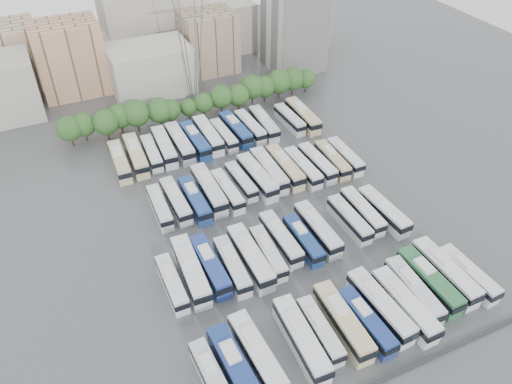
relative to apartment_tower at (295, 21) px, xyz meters
name	(u,v)px	position (x,y,z in m)	size (l,w,h in m)	color
ground	(277,226)	(-34.00, -58.00, -13.00)	(220.00, 220.00, 0.00)	#424447
parapet	(388,378)	(-34.00, -91.00, -12.75)	(56.00, 0.50, 0.50)	#2D2D30
tree_line	(195,102)	(-34.41, -15.87, -8.71)	(63.88, 7.39, 7.79)	black
city_buildings	(133,46)	(-41.46, 13.86, -5.13)	(102.00, 35.00, 20.00)	#9E998E
apartment_tower	(295,21)	(0.00, 0.00, 0.00)	(14.00, 14.00, 26.00)	silver
electricity_pylon	(189,28)	(-32.00, -8.00, 5.66)	(9.00, 6.91, 33.83)	slate
bus_r0_s0	(213,378)	(-55.41, -82.24, -11.28)	(2.92, 11.24, 3.50)	silver
bus_r0_s1	(236,370)	(-52.25, -82.57, -10.96)	(3.47, 13.36, 4.16)	navy
bus_r0_s2	(257,354)	(-48.78, -81.59, -10.99)	(3.47, 13.19, 4.10)	silver
bus_r0_s4	(301,339)	(-42.28, -81.97, -10.94)	(3.47, 13.50, 4.20)	white
bus_r0_s5	(320,330)	(-39.05, -81.63, -11.33)	(2.77, 10.93, 3.41)	silver
bus_r0_s6	(343,322)	(-35.50, -81.90, -10.98)	(3.23, 13.21, 4.12)	#C9BD8A
bus_r0_s7	(366,321)	(-32.32, -83.13, -11.22)	(2.89, 11.64, 3.63)	navy
bus_r0_s8	(380,306)	(-29.08, -81.85, -10.95)	(3.50, 13.41, 4.17)	silver
bus_r0_s9	(404,305)	(-25.68, -83.16, -10.97)	(3.09, 13.20, 4.13)	white
bus_r0_s10	(413,291)	(-22.66, -81.45, -11.11)	(3.29, 12.40, 3.85)	silver
bus_r0_s11	(429,281)	(-19.29, -80.94, -11.00)	(2.92, 12.98, 4.07)	#2B653A
bus_r0_s12	(445,272)	(-15.86, -80.60, -10.94)	(3.06, 13.43, 4.20)	white
bus_r0_s13	(468,274)	(-12.60, -82.28, -11.24)	(2.96, 11.53, 3.59)	silver
bus_r1_s0	(172,283)	(-55.42, -64.64, -11.32)	(2.40, 10.92, 3.42)	silver
bus_r1_s1	(191,270)	(-52.04, -63.68, -10.90)	(3.55, 13.74, 4.28)	silver
bus_r1_s2	(210,266)	(-48.87, -63.83, -11.09)	(2.89, 12.46, 3.90)	navy
bus_r1_s3	(232,266)	(-45.62, -65.22, -11.19)	(2.96, 11.81, 3.68)	silver
bus_r1_s4	(250,257)	(-42.28, -64.91, -10.93)	(2.94, 13.43, 4.21)	silver
bus_r1_s5	(268,253)	(-39.16, -65.04, -11.28)	(2.97, 11.30, 3.51)	silver
bus_r1_s6	(281,239)	(-35.80, -62.96, -11.14)	(2.74, 12.11, 3.79)	silver
bus_r1_s7	(303,240)	(-32.43, -64.67, -11.29)	(2.52, 11.15, 3.49)	navy
bus_r1_s8	(317,229)	(-29.00, -63.58, -11.07)	(2.79, 12.56, 3.94)	silver
bus_r1_s10	(349,219)	(-22.49, -63.58, -11.24)	(2.60, 11.45, 3.59)	silver
bus_r1_s11	(362,211)	(-19.18, -62.74, -11.20)	(2.82, 11.75, 3.67)	silver
bus_r1_s12	(383,211)	(-15.75, -64.37, -11.10)	(3.28, 12.46, 3.87)	white
bus_r2_s1	(160,207)	(-52.06, -46.22, -11.31)	(2.69, 11.06, 3.45)	silver
bus_r2_s2	(176,201)	(-48.89, -45.88, -11.16)	(2.81, 11.97, 3.74)	silver
bus_r2_s3	(194,200)	(-45.67, -47.08, -11.15)	(2.70, 12.01, 3.76)	navy
bus_r2_s4	(209,189)	(-42.24, -45.56, -10.93)	(2.99, 13.46, 4.22)	silver
bus_r2_s5	(227,191)	(-39.11, -47.04, -11.24)	(2.80, 11.50, 3.59)	silver
bus_r2_s6	(241,181)	(-35.51, -45.29, -11.34)	(2.78, 10.86, 3.38)	silver
bus_r2_s7	(257,177)	(-32.28, -45.72, -10.98)	(3.40, 13.24, 4.12)	silver
bus_r2_s8	(269,170)	(-29.23, -44.81, -10.98)	(3.08, 13.19, 4.12)	silver
bus_r2_s9	(285,167)	(-25.78, -45.00, -11.02)	(2.87, 12.85, 4.03)	#CABB8B
bus_r2_s10	(303,168)	(-22.56, -46.58, -11.14)	(2.88, 12.10, 3.78)	silver
bus_r2_s11	(317,163)	(-19.03, -46.32, -11.18)	(2.84, 11.89, 3.71)	silver
bus_r2_s12	(332,160)	(-15.64, -46.64, -11.21)	(3.05, 11.72, 3.65)	tan
bus_r2_s13	(345,156)	(-12.49, -46.54, -11.25)	(2.63, 11.42, 3.57)	silver
bus_r3_s0	(120,161)	(-55.54, -29.14, -11.09)	(3.09, 12.45, 3.88)	#C2B885
bus_r3_s1	(136,155)	(-52.02, -28.53, -10.97)	(3.32, 13.29, 4.14)	#CABE8B
bus_r3_s2	(152,153)	(-48.75, -28.63, -11.29)	(2.86, 11.21, 3.49)	silver
bus_r3_s3	(164,147)	(-45.70, -27.70, -11.03)	(3.33, 12.90, 4.02)	silver
bus_r3_s4	(180,143)	(-42.26, -27.77, -10.97)	(2.91, 13.19, 4.14)	silver
bus_r3_s5	(195,140)	(-38.94, -28.16, -11.04)	(3.21, 12.79, 3.99)	navy
bus_r3_s6	(208,135)	(-35.62, -27.30, -11.01)	(2.87, 12.95, 4.06)	white
bus_r3_s7	(224,135)	(-32.41, -28.39, -11.30)	(2.72, 11.11, 3.46)	silver
bus_r3_s8	(236,129)	(-29.15, -27.51, -11.07)	(3.30, 12.61, 3.92)	navy
bus_r3_s9	(250,127)	(-25.75, -27.80, -11.16)	(3.05, 12.01, 3.74)	silver
bus_r3_s10	(264,123)	(-22.31, -27.90, -11.09)	(3.27, 12.52, 3.90)	silver
bus_r3_s12	(290,119)	(-15.99, -28.40, -11.27)	(2.81, 11.32, 3.53)	silver
bus_r3_s13	(303,116)	(-12.69, -28.68, -10.96)	(3.12, 13.27, 4.15)	#CFBA8E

